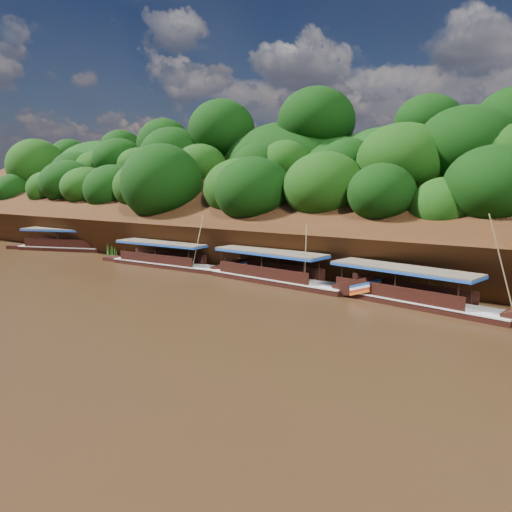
{
  "coord_description": "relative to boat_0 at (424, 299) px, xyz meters",
  "views": [
    {
      "loc": [
        20.83,
        -23.72,
        7.62
      ],
      "look_at": [
        -1.04,
        7.0,
        1.99
      ],
      "focal_mm": 35.0,
      "sensor_mm": 36.0,
      "label": 1
    }
  ],
  "objects": [
    {
      "name": "boat_1",
      "position": [
        -10.61,
        0.91,
        0.02
      ],
      "size": [
        14.13,
        3.33,
        5.21
      ],
      "rotation": [
        0.0,
        0.0,
        -0.09
      ],
      "color": "black",
      "rests_on": "ground"
    },
    {
      "name": "boat_3",
      "position": [
        -39.65,
        3.03,
        0.03
      ],
      "size": [
        13.48,
        7.0,
        2.91
      ],
      "rotation": [
        0.0,
        0.0,
        0.38
      ],
      "color": "black",
      "rests_on": "ground"
    },
    {
      "name": "ground",
      "position": [
        -11.98,
        -6.45,
        -0.52
      ],
      "size": [
        160.0,
        160.0,
        0.0
      ],
      "primitive_type": "plane",
      "color": "black",
      "rests_on": "ground"
    },
    {
      "name": "boat_0",
      "position": [
        0.0,
        0.0,
        0.0
      ],
      "size": [
        14.41,
        4.26,
        6.4
      ],
      "rotation": [
        0.0,
        0.0,
        -0.16
      ],
      "color": "black",
      "rests_on": "ground"
    },
    {
      "name": "reeds",
      "position": [
        -14.84,
        3.18,
        0.34
      ],
      "size": [
        50.03,
        2.23,
        2.14
      ],
      "color": "#266A1A",
      "rests_on": "ground"
    },
    {
      "name": "riverbank",
      "position": [
        -11.99,
        16.28,
        1.36
      ],
      "size": [
        120.0,
        30.06,
        19.4
      ],
      "color": "black",
      "rests_on": "ground"
    },
    {
      "name": "boat_2",
      "position": [
        -22.56,
        1.36,
        -0.02
      ],
      "size": [
        14.25,
        2.75,
        5.21
      ],
      "rotation": [
        0.0,
        0.0,
        0.05
      ],
      "color": "black",
      "rests_on": "ground"
    }
  ]
}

